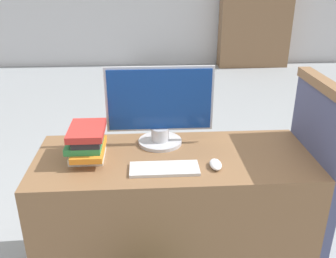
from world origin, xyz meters
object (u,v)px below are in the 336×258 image
at_px(keyboard, 164,169).
at_px(book_stack, 87,142).
at_px(mouse, 216,164).
at_px(monitor, 160,108).

relative_size(keyboard, book_stack, 1.21).
bearing_deg(book_stack, mouse, -12.26).
bearing_deg(keyboard, mouse, 2.79).
bearing_deg(monitor, book_stack, -157.88).
distance_m(keyboard, book_stack, 0.43).
bearing_deg(monitor, keyboard, -88.55).
bearing_deg(book_stack, monitor, 22.12).
relative_size(monitor, book_stack, 2.08).
bearing_deg(mouse, monitor, 131.82).
height_order(mouse, book_stack, book_stack).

